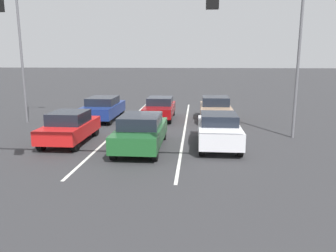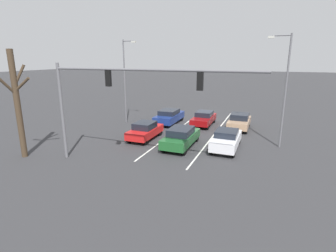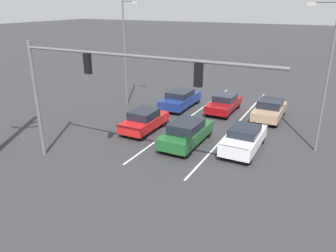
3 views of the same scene
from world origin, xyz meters
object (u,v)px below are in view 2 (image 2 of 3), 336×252
Objects in this scene: car_navy_rightlane_second at (169,116)px; street_lamp_left_shoulder at (284,85)px; car_red_rightlane_front at (145,130)px; car_darkgreen_midlane_front at (181,137)px; traffic_signal_gantry at (113,90)px; car_white_leftlane_front at (226,139)px; car_tan_leftlane_second at (239,121)px; street_lamp_right_shoulder at (126,77)px; bare_tree_near at (17,102)px; car_maroon_midlane_second at (204,118)px.

street_lamp_left_shoulder is (-10.69, 4.01, 4.05)m from car_navy_rightlane_second.
car_red_rightlane_front is 3.59m from car_darkgreen_midlane_front.
car_white_leftlane_front is at bearing -136.05° from traffic_signal_gantry.
car_tan_leftlane_second is 0.49× the size of street_lamp_left_shoulder.
car_darkgreen_midlane_front is 7.61m from car_navy_rightlane_second.
car_navy_rightlane_second is at bearing 3.82° from car_tan_leftlane_second.
car_darkgreen_midlane_front is 0.53× the size of street_lamp_right_shoulder.
car_darkgreen_midlane_front is at bearing 20.80° from street_lamp_left_shoulder.
bare_tree_near is at bearing 27.91° from car_white_leftlane_front.
street_lamp_left_shoulder is 18.93m from bare_tree_near.
car_red_rightlane_front is 9.74m from bare_tree_near.
car_tan_leftlane_second reaches higher than car_red_rightlane_front.
car_red_rightlane_front is 5.95m from car_navy_rightlane_second.
traffic_signal_gantry is at bearing 62.89° from car_tan_leftlane_second.
car_white_leftlane_front is 9.41m from traffic_signal_gantry.
car_darkgreen_midlane_front is at bearing 118.21° from car_navy_rightlane_second.
bare_tree_near reaches higher than car_navy_rightlane_second.
bare_tree_near reaches higher than car_tan_leftlane_second.
car_tan_leftlane_second is at bearing -52.33° from street_lamp_left_shoulder.
traffic_signal_gantry is (-0.84, 5.86, 4.16)m from car_red_rightlane_front.
car_navy_rightlane_second is at bearing -164.30° from street_lamp_right_shoulder.
car_maroon_midlane_second is at bearing -118.38° from car_red_rightlane_front.
street_lamp_right_shoulder is (8.02, 1.82, 4.11)m from car_maroon_midlane_second.
car_maroon_midlane_second is 3.67m from car_navy_rightlane_second.
car_white_leftlane_front is 0.96× the size of car_navy_rightlane_second.
car_maroon_midlane_second is 0.58× the size of bare_tree_near.
car_navy_rightlane_second is at bearing -61.79° from car_darkgreen_midlane_front.
car_red_rightlane_front is at bearing -131.51° from bare_tree_near.
car_maroon_midlane_second is 9.19m from street_lamp_right_shoulder.
car_red_rightlane_front is at bearing 0.00° from car_white_leftlane_front.
car_navy_rightlane_second is (3.60, -6.71, -0.01)m from car_darkgreen_midlane_front.
car_darkgreen_midlane_front is 8.05m from car_tan_leftlane_second.
car_maroon_midlane_second is (-0.02, -7.29, -0.05)m from car_darkgreen_midlane_front.
car_darkgreen_midlane_front reaches higher than car_navy_rightlane_second.
car_darkgreen_midlane_front is 11.83m from bare_tree_near.
traffic_signal_gantry is 1.54× the size of street_lamp_left_shoulder.
car_tan_leftlane_second is at bearing -134.80° from bare_tree_near.
car_navy_rightlane_second is 0.53× the size of street_lamp_left_shoulder.
car_darkgreen_midlane_front is 7.29m from car_maroon_midlane_second.
car_tan_leftlane_second is at bearing -176.18° from car_navy_rightlane_second.
car_red_rightlane_front is at bearing 133.57° from street_lamp_right_shoulder.
street_lamp_right_shoulder reaches higher than car_red_rightlane_front.
car_tan_leftlane_second reaches higher than car_white_leftlane_front.
bare_tree_near is (1.62, 11.62, -0.95)m from street_lamp_right_shoulder.
street_lamp_left_shoulder is (-3.47, 4.50, 4.05)m from car_tan_leftlane_second.
car_tan_leftlane_second is 6.98m from street_lamp_left_shoulder.
street_lamp_right_shoulder reaches higher than car_maroon_midlane_second.
car_white_leftlane_front is at bearing 157.54° from street_lamp_right_shoulder.
car_maroon_midlane_second is at bearing -90.16° from car_darkgreen_midlane_front.
car_navy_rightlane_second is 0.53× the size of street_lamp_right_shoulder.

